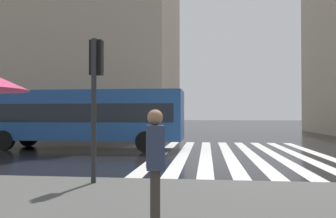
{
  "coord_description": "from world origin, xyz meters",
  "views": [
    {
      "loc": [
        -11.52,
        1.56,
        1.75
      ],
      "look_at": [
        2.39,
        3.15,
        2.01
      ],
      "focal_mm": 36.39,
      "sensor_mm": 36.0,
      "label": 1
    }
  ],
  "objects": [
    {
      "name": "pedestrian_by_billboard",
      "position": [
        -6.87,
        2.27,
        1.14
      ],
      "size": [
        0.44,
        0.32,
        1.68
      ],
      "color": "#2D3851",
      "rests_on": "sidewalk_pavement"
    },
    {
      "name": "haussmann_block_mid",
      "position": [
        20.53,
        17.29,
        12.34
      ],
      "size": [
        17.26,
        25.08,
        25.21
      ],
      "color": "tan",
      "rests_on": "ground_plane"
    },
    {
      "name": "city_bus",
      "position": [
        5.5,
        8.27,
        1.76
      ],
      "size": [
        2.6,
        11.0,
        3.0
      ],
      "color": "navy",
      "rests_on": "ground_plane"
    },
    {
      "name": "traffic_signal_post",
      "position": [
        -3.58,
        4.23,
        2.62
      ],
      "size": [
        0.44,
        0.3,
        3.43
      ],
      "color": "#232326",
      "rests_on": "sidewalk_pavement"
    },
    {
      "name": "ground_plane",
      "position": [
        0.0,
        0.0,
        0.0
      ],
      "size": [
        220.0,
        220.0,
        0.0
      ],
      "primitive_type": "plane",
      "color": "black"
    },
    {
      "name": "zebra_crossing",
      "position": [
        4.0,
        0.1,
        0.0
      ],
      "size": [
        13.0,
        7.5,
        0.01
      ],
      "color": "silver",
      "rests_on": "ground_plane"
    }
  ]
}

